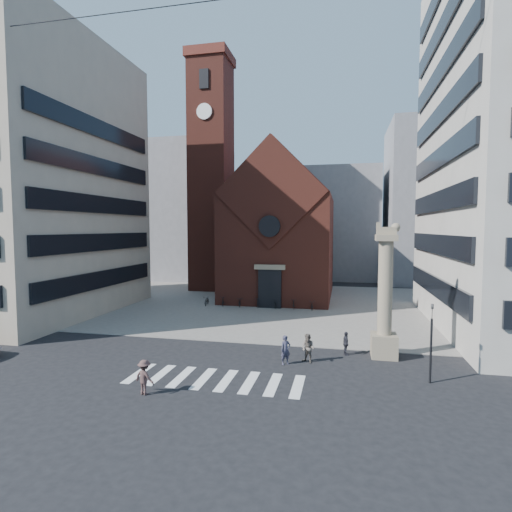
# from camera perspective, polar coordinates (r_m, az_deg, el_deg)

# --- Properties ---
(ground) EXTENTS (120.00, 120.00, 0.00)m
(ground) POSITION_cam_1_polar(r_m,az_deg,el_deg) (25.89, -4.95, -14.72)
(ground) COLOR black
(ground) RESTS_ON ground
(piazza) EXTENTS (46.00, 30.00, 0.05)m
(piazza) POSITION_cam_1_polar(r_m,az_deg,el_deg) (43.82, 2.48, -6.89)
(piazza) COLOR gray
(piazza) RESTS_ON ground
(zebra_crossing) EXTENTS (10.20, 3.20, 0.01)m
(zebra_crossing) POSITION_cam_1_polar(r_m,az_deg,el_deg) (23.04, -5.89, -17.13)
(zebra_crossing) COLOR white
(zebra_crossing) RESTS_ON ground
(church) EXTENTS (12.00, 16.65, 18.00)m
(church) POSITION_cam_1_polar(r_m,az_deg,el_deg) (48.99, 3.71, 3.62)
(church) COLOR maroon
(church) RESTS_ON ground
(campanile) EXTENTS (5.50, 5.50, 31.20)m
(campanile) POSITION_cam_1_polar(r_m,az_deg,el_deg) (54.74, -6.40, 11.78)
(campanile) COLOR maroon
(campanile) RESTS_ON ground
(building_left) EXTENTS (18.00, 20.00, 26.00)m
(building_left) POSITION_cam_1_polar(r_m,az_deg,el_deg) (46.02, -31.13, 9.29)
(building_left) COLOR tan
(building_left) RESTS_ON ground
(bg_block_left) EXTENTS (16.00, 14.00, 22.00)m
(bg_block_left) POSITION_cam_1_polar(r_m,az_deg,el_deg) (69.09, -11.07, 6.16)
(bg_block_left) COLOR gray
(bg_block_left) RESTS_ON ground
(bg_block_mid) EXTENTS (14.00, 12.00, 18.00)m
(bg_block_mid) POSITION_cam_1_polar(r_m,az_deg,el_deg) (68.42, 11.22, 4.51)
(bg_block_mid) COLOR gray
(bg_block_mid) RESTS_ON ground
(bg_block_right) EXTENTS (16.00, 14.00, 24.00)m
(bg_block_right) POSITION_cam_1_polar(r_m,az_deg,el_deg) (67.14, 25.09, 6.78)
(bg_block_right) COLOR gray
(bg_block_right) RESTS_ON ground
(lion_column) EXTENTS (1.63, 1.60, 8.68)m
(lion_column) POSITION_cam_1_polar(r_m,az_deg,el_deg) (26.99, 17.94, -6.54)
(lion_column) COLOR gray
(lion_column) RESTS_ON ground
(traffic_light) EXTENTS (0.13, 0.16, 4.30)m
(traffic_light) POSITION_cam_1_polar(r_m,az_deg,el_deg) (23.67, 23.74, -11.07)
(traffic_light) COLOR black
(traffic_light) RESTS_ON ground
(pedestrian_0) EXTENTS (0.78, 0.73, 1.78)m
(pedestrian_0) POSITION_cam_1_polar(r_m,az_deg,el_deg) (25.04, 4.25, -13.23)
(pedestrian_0) COLOR #343246
(pedestrian_0) RESTS_ON ground
(pedestrian_1) EXTENTS (1.08, 1.00, 1.79)m
(pedestrian_1) POSITION_cam_1_polar(r_m,az_deg,el_deg) (25.48, 7.45, -12.94)
(pedestrian_1) COLOR #665B52
(pedestrian_1) RESTS_ON ground
(pedestrian_2) EXTENTS (0.62, 0.97, 1.54)m
(pedestrian_2) POSITION_cam_1_polar(r_m,az_deg,el_deg) (27.37, 12.72, -12.08)
(pedestrian_2) COLOR #27272E
(pedestrian_2) RESTS_ON ground
(pedestrian_3) EXTENTS (1.27, 0.95, 1.75)m
(pedestrian_3) POSITION_cam_1_polar(r_m,az_deg,el_deg) (21.54, -15.64, -16.33)
(pedestrian_3) COLOR #4A3331
(pedestrian_3) RESTS_ON ground
(scooter_0) EXTENTS (0.87, 1.90, 0.96)m
(scooter_0) POSITION_cam_1_polar(r_m,az_deg,el_deg) (43.46, -7.04, -6.33)
(scooter_0) COLOR black
(scooter_0) RESTS_ON piazza
(scooter_1) EXTENTS (0.73, 1.83, 1.07)m
(scooter_1) POSITION_cam_1_polar(r_m,az_deg,el_deg) (42.87, -4.66, -6.39)
(scooter_1) COLOR black
(scooter_1) RESTS_ON piazza
(scooter_2) EXTENTS (0.87, 1.90, 0.96)m
(scooter_2) POSITION_cam_1_polar(r_m,az_deg,el_deg) (42.38, -2.23, -6.57)
(scooter_2) COLOR black
(scooter_2) RESTS_ON piazza
(scooter_3) EXTENTS (0.73, 1.83, 1.07)m
(scooter_3) POSITION_cam_1_polar(r_m,az_deg,el_deg) (41.95, 0.26, -6.60)
(scooter_3) COLOR black
(scooter_3) RESTS_ON piazza
(scooter_4) EXTENTS (0.87, 1.90, 0.96)m
(scooter_4) POSITION_cam_1_polar(r_m,az_deg,el_deg) (41.62, 2.80, -6.77)
(scooter_4) COLOR black
(scooter_4) RESTS_ON piazza
(scooter_5) EXTENTS (0.73, 1.83, 1.07)m
(scooter_5) POSITION_cam_1_polar(r_m,az_deg,el_deg) (41.35, 5.37, -6.78)
(scooter_5) COLOR black
(scooter_5) RESTS_ON piazza
(scooter_6) EXTENTS (0.87, 1.90, 0.96)m
(scooter_6) POSITION_cam_1_polar(r_m,az_deg,el_deg) (41.18, 7.97, -6.92)
(scooter_6) COLOR black
(scooter_6) RESTS_ON piazza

